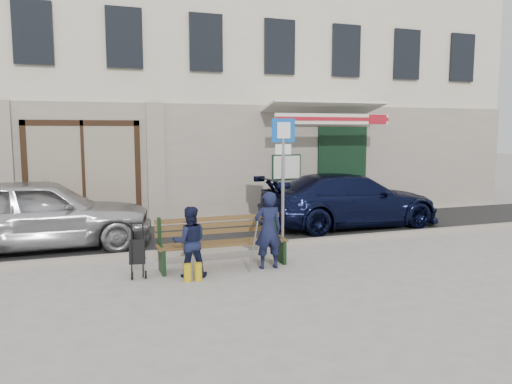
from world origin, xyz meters
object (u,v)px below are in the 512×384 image
car_navy (350,200)px  man (268,230)px  parking_sign (283,160)px  stroller (137,253)px  car_silver (41,213)px  bench (221,243)px  woman (190,242)px

car_navy → man: (-3.42, -3.00, 0.01)m
man → car_navy: bearing=-135.5°
car_navy → parking_sign: 2.98m
stroller → parking_sign: bearing=33.8°
car_silver → parking_sign: bearing=-103.6°
car_navy → stroller: 6.35m
car_navy → bench: bearing=121.7°
bench → man: size_ratio=1.70×
car_silver → car_navy: 7.40m
man → stroller: (-2.30, 0.26, -0.30)m
bench → stroller: bench is taller
bench → stroller: 1.51m
car_navy → woman: size_ratio=3.93×
parking_sign → man: size_ratio=1.95×
car_silver → man: size_ratio=3.21×
stroller → car_silver: bearing=132.2°
parking_sign → car_silver: bearing=176.2°
bench → car_silver: bearing=141.1°
man → bench: bearing=-20.3°
woman → car_navy: bearing=-141.0°
car_navy → bench: (-4.22, -2.65, -0.24)m
stroller → woman: bearing=-10.3°
parking_sign → man: (-1.00, -1.72, -1.15)m
car_navy → parking_sign: bearing=117.4°
man → parking_sign: bearing=-116.9°
car_silver → stroller: size_ratio=4.95×
car_silver → woman: size_ratio=3.71×
bench → man: 0.90m
parking_sign → bench: (-1.80, -1.37, -1.39)m
parking_sign → woman: size_ratio=2.26×
car_navy → man: 4.55m
bench → woman: bearing=-148.7°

